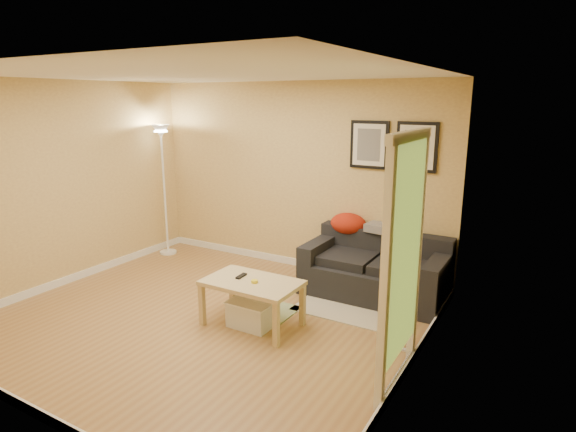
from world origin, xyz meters
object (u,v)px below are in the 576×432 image
(sofa, at_px, (375,266))
(floor_lamp, at_px, (165,194))
(coffee_table, at_px, (252,303))
(side_table, at_px, (396,325))
(storage_bin, at_px, (252,313))
(book_stack, at_px, (397,297))

(sofa, bearing_deg, floor_lamp, -179.14)
(coffee_table, relative_size, side_table, 2.06)
(side_table, bearing_deg, sofa, 119.48)
(sofa, distance_m, storage_bin, 1.68)
(book_stack, distance_m, floor_lamp, 4.17)
(storage_bin, height_order, side_table, side_table)
(sofa, height_order, side_table, sofa)
(book_stack, height_order, floor_lamp, floor_lamp)
(sofa, bearing_deg, storage_bin, -120.16)
(book_stack, xyz_separation_m, floor_lamp, (-4.01, 1.07, 0.42))
(side_table, bearing_deg, book_stack, 125.72)
(side_table, xyz_separation_m, floor_lamp, (-4.02, 1.08, 0.70))
(side_table, xyz_separation_m, book_stack, (-0.01, 0.02, 0.29))
(coffee_table, relative_size, floor_lamp, 0.50)
(storage_bin, distance_m, floor_lamp, 3.01)
(coffee_table, height_order, book_stack, book_stack)
(coffee_table, distance_m, storage_bin, 0.11)
(storage_bin, distance_m, book_stack, 1.55)
(floor_lamp, bearing_deg, storage_bin, -28.65)
(sofa, xyz_separation_m, coffee_table, (-0.84, -1.41, -0.12))
(side_table, bearing_deg, coffee_table, -169.20)
(storage_bin, height_order, book_stack, book_stack)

